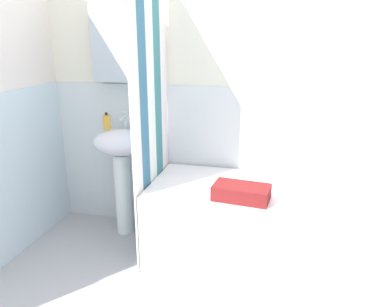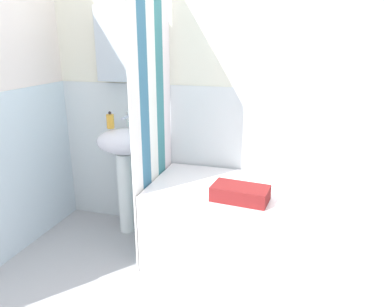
% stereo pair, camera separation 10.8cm
% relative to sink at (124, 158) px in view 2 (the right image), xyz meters
% --- Properties ---
extents(wall_back_tiled, '(3.60, 0.18, 2.40)m').
position_rel_sink_xyz_m(wall_back_tiled, '(0.84, 0.23, 0.50)').
color(wall_back_tiled, white).
rests_on(wall_back_tiled, ground_plane).
extents(sink, '(0.44, 0.34, 0.87)m').
position_rel_sink_xyz_m(sink, '(0.00, 0.00, 0.00)').
color(sink, white).
rests_on(sink, ground_plane).
extents(faucet, '(0.03, 0.12, 0.12)m').
position_rel_sink_xyz_m(faucet, '(-0.00, 0.08, 0.29)').
color(faucet, silver).
rests_on(faucet, sink).
extents(soap_dispenser, '(0.06, 0.06, 0.13)m').
position_rel_sink_xyz_m(soap_dispenser, '(-0.10, 0.00, 0.29)').
color(soap_dispenser, gold).
rests_on(soap_dispenser, sink).
extents(bathtub, '(1.52, 0.71, 0.57)m').
position_rel_sink_xyz_m(bathtub, '(1.10, -0.16, -0.36)').
color(bathtub, white).
rests_on(bathtub, ground_plane).
extents(shower_curtain, '(0.01, 0.71, 2.00)m').
position_rel_sink_xyz_m(shower_curtain, '(0.32, -0.16, 0.36)').
color(shower_curtain, white).
rests_on(shower_curtain, ground_plane).
extents(body_wash_bottle, '(0.04, 0.04, 0.21)m').
position_rel_sink_xyz_m(body_wash_bottle, '(1.76, 0.09, 0.03)').
color(body_wash_bottle, '#28569E').
rests_on(body_wash_bottle, bathtub).
extents(shampoo_bottle, '(0.05, 0.05, 0.22)m').
position_rel_sink_xyz_m(shampoo_bottle, '(1.66, 0.13, 0.03)').
color(shampoo_bottle, '#2C2B2A').
rests_on(shampoo_bottle, bathtub).
extents(lotion_bottle, '(0.06, 0.06, 0.15)m').
position_rel_sink_xyz_m(lotion_bottle, '(1.58, 0.09, -0.00)').
color(lotion_bottle, '#CF4F66').
rests_on(lotion_bottle, bathtub).
extents(conditioner_bottle, '(0.06, 0.06, 0.16)m').
position_rel_sink_xyz_m(conditioner_bottle, '(1.40, 0.14, 0.00)').
color(conditioner_bottle, gold).
rests_on(conditioner_bottle, bathtub).
extents(towel_folded, '(0.37, 0.23, 0.09)m').
position_rel_sink_xyz_m(towel_folded, '(0.99, -0.37, -0.03)').
color(towel_folded, maroon).
rests_on(towel_folded, bathtub).
extents(washer_dryer_stack, '(0.59, 0.63, 1.64)m').
position_rel_sink_xyz_m(washer_dryer_stack, '(1.59, -1.09, 0.18)').
color(washer_dryer_stack, white).
rests_on(washer_dryer_stack, ground_plane).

